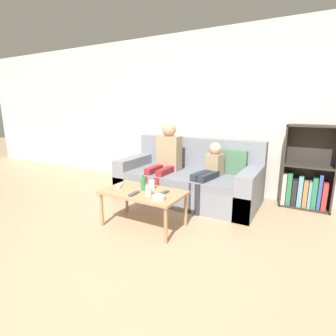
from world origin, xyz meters
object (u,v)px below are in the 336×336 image
object	(u,v)px
person_child	(209,171)
cup_far	(152,185)
bottle	(143,183)
tv_remote_0	(164,193)
snack_bowl	(159,198)
cup_near	(148,191)
coffee_table	(143,195)
bookshelf	(306,178)
person_adult	(166,155)
tv_remote_1	(134,194)
couch	(189,180)
tv_remote_2	(119,186)

from	to	relation	value
person_child	cup_far	world-z (taller)	person_child
bottle	tv_remote_0	bearing A→B (deg)	0.71
snack_bowl	cup_near	bearing A→B (deg)	163.00
coffee_table	bookshelf	bearing A→B (deg)	44.31
bookshelf	person_adult	distance (m)	2.04
person_child	tv_remote_1	bearing A→B (deg)	-103.09
bookshelf	cup_near	world-z (taller)	bookshelf
cup_near	bottle	xyz separation A→B (m)	(-0.17, 0.14, 0.03)
couch	person_adult	world-z (taller)	person_adult
coffee_table	tv_remote_2	xyz separation A→B (m)	(-0.35, -0.01, 0.06)
person_adult	bottle	bearing A→B (deg)	-75.12
tv_remote_0	couch	bearing A→B (deg)	104.37
tv_remote_1	tv_remote_2	xyz separation A→B (m)	(-0.32, 0.13, 0.00)
cup_far	tv_remote_2	distance (m)	0.42
person_adult	snack_bowl	world-z (taller)	person_adult
person_adult	cup_far	bearing A→B (deg)	-70.05
bookshelf	tv_remote_0	distance (m)	2.12
couch	tv_remote_0	distance (m)	1.13
person_child	tv_remote_2	size ratio (longest dim) A/B	5.27
bottle	cup_near	bearing A→B (deg)	-39.77
person_child	tv_remote_0	distance (m)	0.95
tv_remote_2	snack_bowl	xyz separation A→B (m)	(0.65, -0.14, 0.01)
cup_far	person_adult	bearing A→B (deg)	109.10
cup_near	tv_remote_1	size ratio (longest dim) A/B	0.61
bookshelf	cup_far	xyz separation A→B (m)	(-1.63, -1.49, 0.06)
person_child	cup_near	xyz separation A→B (m)	(-0.31, -1.07, -0.03)
coffee_table	tv_remote_2	bearing A→B (deg)	-177.74
tv_remote_1	tv_remote_0	bearing A→B (deg)	30.66
tv_remote_2	cup_near	bearing A→B (deg)	-35.17
tv_remote_1	cup_far	bearing A→B (deg)	73.49
bookshelf	person_adult	size ratio (longest dim) A/B	1.00
bookshelf	cup_near	bearing A→B (deg)	-131.46
couch	coffee_table	world-z (taller)	couch
tv_remote_1	bottle	xyz separation A→B (m)	(0.00, 0.18, 0.07)
tv_remote_0	coffee_table	bearing A→B (deg)	-165.56
person_adult	cup_near	size ratio (longest dim) A/B	11.10
person_child	person_adult	bearing A→B (deg)	-175.51
person_adult	tv_remote_1	bearing A→B (deg)	-77.32
couch	person_child	bearing A→B (deg)	-24.37
coffee_table	person_adult	xyz separation A→B (m)	(-0.28, 1.04, 0.28)
coffee_table	cup_far	world-z (taller)	cup_far
bottle	person_adult	bearing A→B (deg)	104.03
coffee_table	cup_near	bearing A→B (deg)	-35.12
coffee_table	tv_remote_1	xyz separation A→B (m)	(-0.03, -0.15, 0.06)
tv_remote_0	person_child	bearing A→B (deg)	83.15
bottle	snack_bowl	bearing A→B (deg)	-29.79
tv_remote_2	bottle	bearing A→B (deg)	-16.06
bookshelf	bottle	size ratio (longest dim) A/B	5.96
snack_bowl	person_child	bearing A→B (deg)	82.59
couch	bottle	bearing A→B (deg)	-95.05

